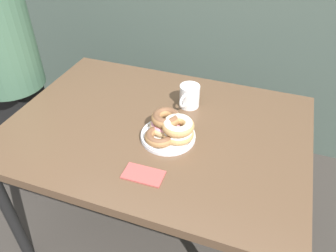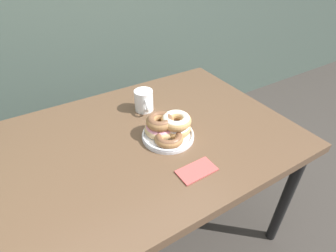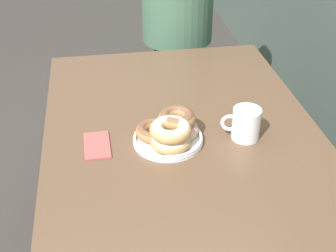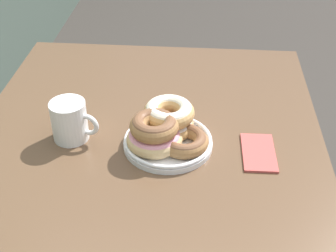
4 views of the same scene
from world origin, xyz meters
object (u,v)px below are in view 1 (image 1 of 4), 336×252
dining_table (157,138)px  donut_plate (170,129)px  napkin (143,175)px  person_figure (5,64)px  coffee_mug (189,96)px

dining_table → donut_plate: 0.14m
donut_plate → napkin: donut_plate is taller
person_figure → napkin: person_figure is taller
donut_plate → person_figure: 0.99m
dining_table → coffee_mug: size_ratio=10.04×
person_figure → donut_plate: bearing=-11.4°
coffee_mug → person_figure: (-0.97, -0.04, 0.01)m
dining_table → napkin: size_ratio=8.54×
donut_plate → dining_table: bearing=145.6°
dining_table → person_figure: (-0.89, 0.14, 0.13)m
person_figure → napkin: bearing=-24.0°
donut_plate → person_figure: person_figure is taller
person_figure → coffee_mug: bearing=2.5°
dining_table → donut_plate: (0.08, -0.05, 0.11)m
dining_table → donut_plate: donut_plate is taller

